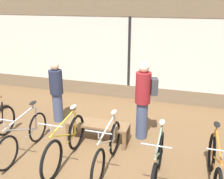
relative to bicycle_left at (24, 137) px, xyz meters
name	(u,v)px	position (x,y,z in m)	size (l,w,h in m)	color
ground_plane	(89,160)	(1.38, 0.14, -0.38)	(24.00, 24.00, 0.00)	brown
shop_back_wall	(129,49)	(1.38, 3.66, 1.25)	(12.00, 0.08, 3.20)	#7A664C
bicycle_left	(24,137)	(0.00, 0.00, 0.00)	(0.46, 1.74, 1.02)	black
bicycle_center_left	(66,143)	(0.96, -0.02, 0.02)	(0.46, 1.81, 1.06)	black
bicycle_center_right	(108,150)	(1.81, 0.04, 0.00)	(0.46, 1.74, 1.03)	black
bicycle_right	(157,163)	(2.77, -0.11, 0.00)	(0.46, 1.71, 1.03)	black
bicycle_far_right	(214,168)	(3.70, 0.04, 0.01)	(0.46, 1.78, 1.04)	black
display_bench	(98,126)	(1.32, 0.88, -0.01)	(1.40, 0.44, 0.45)	brown
customer_near_rack	(57,91)	(-0.04, 1.54, 0.45)	(0.34, 0.34, 1.60)	#424C6B
customer_by_window	(143,98)	(2.25, 1.33, 0.60)	(0.54, 0.42, 1.82)	#424C6B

